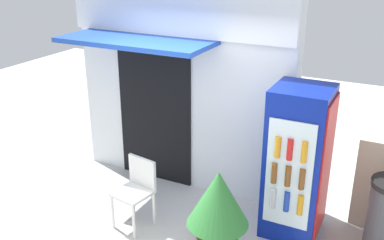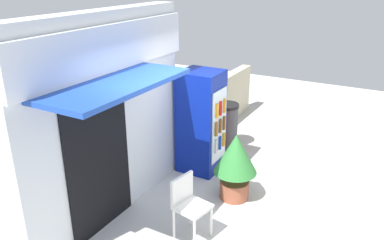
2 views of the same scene
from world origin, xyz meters
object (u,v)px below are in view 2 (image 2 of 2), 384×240
object	(u,v)px
trash_bin	(226,126)
drink_cooler	(201,122)
plastic_chair	(188,202)
potted_plant_near_shop	(235,160)

from	to	relation	value
trash_bin	drink_cooler	bearing A→B (deg)	179.83
drink_cooler	trash_bin	world-z (taller)	drink_cooler
plastic_chair	potted_plant_near_shop	size ratio (longest dim) A/B	0.80
potted_plant_near_shop	trash_bin	world-z (taller)	potted_plant_near_shop
plastic_chair	potted_plant_near_shop	bearing A→B (deg)	-8.57
drink_cooler	potted_plant_near_shop	bearing A→B (deg)	-123.19
drink_cooler	plastic_chair	bearing A→B (deg)	-157.11
potted_plant_near_shop	trash_bin	distance (m)	1.87
drink_cooler	potted_plant_near_shop	size ratio (longest dim) A/B	1.68
drink_cooler	plastic_chair	xyz separation A→B (m)	(-1.73, -0.73, -0.39)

